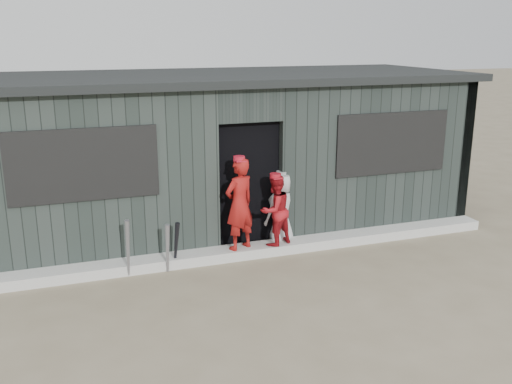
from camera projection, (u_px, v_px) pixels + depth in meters
name	position (u px, v px, depth m)	size (l,w,h in m)	color
ground	(304.00, 306.00, 7.05)	(80.00, 80.00, 0.00)	#6E624C
curb	(256.00, 250.00, 8.68)	(8.00, 0.36, 0.15)	#ACACA6
bat_left	(128.00, 249.00, 7.76)	(0.07, 0.07, 0.86)	gray
bat_mid	(168.00, 249.00, 7.94)	(0.07, 0.07, 0.73)	gray
bat_right	(176.00, 245.00, 8.09)	(0.07, 0.07, 0.72)	black
player_red_left	(239.00, 204.00, 8.37)	(0.51, 0.33, 1.39)	maroon
player_red_right	(275.00, 210.00, 8.58)	(0.53, 0.41, 1.09)	maroon
player_grey_back	(281.00, 210.00, 8.94)	(0.58, 0.38, 1.19)	#B8B8B8
dugout	(224.00, 151.00, 9.89)	(8.30, 3.30, 2.62)	black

